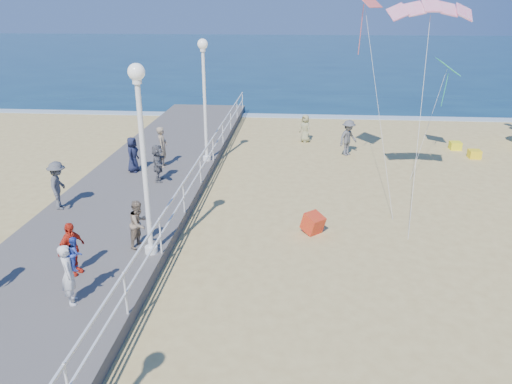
# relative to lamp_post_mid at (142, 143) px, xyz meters

# --- Properties ---
(ground) EXTENTS (160.00, 160.00, 0.00)m
(ground) POSITION_rel_lamp_post_mid_xyz_m (5.35, 0.00, -3.66)
(ground) COLOR #D4B96E
(ground) RESTS_ON ground
(ocean) EXTENTS (160.00, 90.00, 0.05)m
(ocean) POSITION_rel_lamp_post_mid_xyz_m (5.35, 65.00, -3.65)
(ocean) COLOR #0B2C46
(ocean) RESTS_ON ground
(surf_line) EXTENTS (160.00, 1.20, 0.04)m
(surf_line) POSITION_rel_lamp_post_mid_xyz_m (5.35, 20.50, -3.63)
(surf_line) COLOR silver
(surf_line) RESTS_ON ground
(boardwalk) EXTENTS (5.00, 44.00, 0.40)m
(boardwalk) POSITION_rel_lamp_post_mid_xyz_m (-2.15, 0.00, -3.46)
(boardwalk) COLOR #66615C
(boardwalk) RESTS_ON ground
(railing) EXTENTS (0.05, 42.00, 0.55)m
(railing) POSITION_rel_lamp_post_mid_xyz_m (0.30, 0.00, -2.41)
(railing) COLOR white
(railing) RESTS_ON boardwalk
(lamp_post_mid) EXTENTS (0.44, 0.44, 5.32)m
(lamp_post_mid) POSITION_rel_lamp_post_mid_xyz_m (0.00, 0.00, 0.00)
(lamp_post_mid) COLOR white
(lamp_post_mid) RESTS_ON boardwalk
(lamp_post_far) EXTENTS (0.44, 0.44, 5.32)m
(lamp_post_far) POSITION_rel_lamp_post_mid_xyz_m (0.00, 9.00, 0.00)
(lamp_post_far) COLOR white
(lamp_post_far) RESTS_ON boardwalk
(woman_holding_toddler) EXTENTS (0.55, 0.65, 1.53)m
(woman_holding_toddler) POSITION_rel_lamp_post_mid_xyz_m (-1.16, -2.64, -2.50)
(woman_holding_toddler) COLOR silver
(woman_holding_toddler) RESTS_ON boardwalk
(toddler_held) EXTENTS (0.44, 0.48, 0.81)m
(toddler_held) POSITION_rel_lamp_post_mid_xyz_m (-1.01, -2.49, -2.00)
(toddler_held) COLOR #3049B5
(toddler_held) RESTS_ON boardwalk
(spectator_1) EXTENTS (0.73, 0.83, 1.43)m
(spectator_1) POSITION_rel_lamp_post_mid_xyz_m (-0.43, 0.40, -2.55)
(spectator_1) COLOR #84715B
(spectator_1) RESTS_ON boardwalk
(spectator_2) EXTENTS (0.85, 1.21, 1.70)m
(spectator_2) POSITION_rel_lamp_post_mid_xyz_m (-4.06, 2.97, -2.41)
(spectator_2) COLOR #4E4F53
(spectator_2) RESTS_ON boardwalk
(spectator_3) EXTENTS (0.65, 0.93, 1.46)m
(spectator_3) POSITION_rel_lamp_post_mid_xyz_m (-1.69, -1.33, -2.53)
(spectator_3) COLOR red
(spectator_3) RESTS_ON boardwalk
(spectator_4) EXTENTS (0.53, 0.77, 1.50)m
(spectator_4) POSITION_rel_lamp_post_mid_xyz_m (-2.80, 7.15, -2.51)
(spectator_4) COLOR #181D36
(spectator_4) RESTS_ON boardwalk
(spectator_5) EXTENTS (0.70, 1.45, 1.50)m
(spectator_5) POSITION_rel_lamp_post_mid_xyz_m (-1.42, 6.08, -2.51)
(spectator_5) COLOR #5C5D62
(spectator_5) RESTS_ON boardwalk
(spectator_6) EXTENTS (0.43, 0.65, 1.76)m
(spectator_6) POSITION_rel_lamp_post_mid_xyz_m (-1.73, 7.97, -2.38)
(spectator_6) COLOR gray
(spectator_6) RESTS_ON boardwalk
(beach_walker_a) EXTENTS (1.28, 1.27, 1.77)m
(beach_walker_a) POSITION_rel_lamp_post_mid_xyz_m (6.58, 11.75, -2.78)
(beach_walker_a) COLOR #56575B
(beach_walker_a) RESTS_ON ground
(beach_walker_c) EXTENTS (0.83, 0.87, 1.50)m
(beach_walker_c) POSITION_rel_lamp_post_mid_xyz_m (4.49, 14.10, -2.91)
(beach_walker_c) COLOR #979568
(beach_walker_c) RESTS_ON ground
(box_kite) EXTENTS (0.89, 0.89, 0.74)m
(box_kite) POSITION_rel_lamp_post_mid_xyz_m (4.68, 2.53, -3.36)
(box_kite) COLOR red
(box_kite) RESTS_ON ground
(beach_chair_left) EXTENTS (0.55, 0.55, 0.40)m
(beach_chair_left) POSITION_rel_lamp_post_mid_xyz_m (12.25, 13.27, -3.46)
(beach_chair_left) COLOR #FFF21A
(beach_chair_left) RESTS_ON ground
(beach_chair_right) EXTENTS (0.55, 0.55, 0.40)m
(beach_chair_right) POSITION_rel_lamp_post_mid_xyz_m (12.74, 11.78, -3.46)
(beach_chair_right) COLOR yellow
(beach_chair_right) RESTS_ON ground
(kite_parafoil) EXTENTS (2.81, 0.94, 0.65)m
(kite_parafoil) POSITION_rel_lamp_post_mid_xyz_m (8.38, 5.55, 3.37)
(kite_parafoil) COLOR #F01C5F
(kite_diamond_green) EXTENTS (1.08, 1.27, 0.70)m
(kite_diamond_green) POSITION_rel_lamp_post_mid_xyz_m (10.84, 11.51, 0.72)
(kite_diamond_green) COLOR #2AC589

